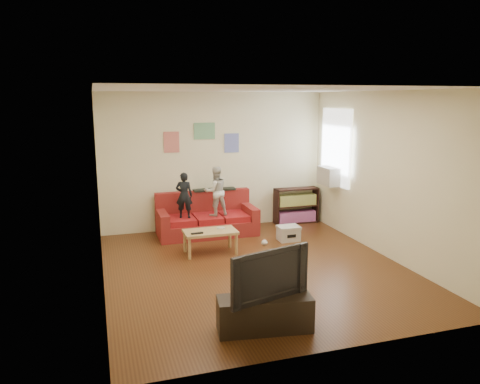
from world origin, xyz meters
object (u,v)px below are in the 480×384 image
object	(u,v)px
file_box	(288,233)
television	(265,273)
coffee_table	(210,234)
tv_stand	(265,314)
sofa	(206,220)
child_b	(216,191)
child_a	(184,195)
bookshelf	(296,207)

from	to	relation	value
file_box	television	xyz separation A→B (m)	(-1.60, -3.06, 0.55)
coffee_table	tv_stand	distance (m)	2.79
sofa	file_box	distance (m)	1.61
file_box	tv_stand	distance (m)	3.45
child_b	child_a	bearing A→B (deg)	-8.06
bookshelf	coffee_table	bearing A→B (deg)	-147.51
coffee_table	child_a	bearing A→B (deg)	103.87
child_a	coffee_table	distance (m)	1.13
tv_stand	television	distance (m)	0.49
bookshelf	tv_stand	distance (m)	4.74
child_a	bookshelf	world-z (taller)	child_a
child_b	tv_stand	size ratio (longest dim) A/B	0.88
sofa	television	bearing A→B (deg)	-93.76
child_a	child_b	bearing A→B (deg)	-160.76
child_b	coffee_table	xyz separation A→B (m)	(-0.35, -1.00, -0.52)
bookshelf	television	world-z (taller)	television
coffee_table	bookshelf	bearing A→B (deg)	32.49
child_a	tv_stand	distance (m)	3.83
tv_stand	sofa	bearing A→B (deg)	94.46
child_a	tv_stand	size ratio (longest dim) A/B	0.80
child_a	file_box	size ratio (longest dim) A/B	2.15
child_a	child_b	distance (m)	0.60
television	sofa	bearing A→B (deg)	70.18
sofa	television	distance (m)	3.97
child_b	tv_stand	distance (m)	3.86
file_box	tv_stand	size ratio (longest dim) A/B	0.37
sofa	child_b	distance (m)	0.62
child_a	tv_stand	bearing A→B (deg)	112.16
child_b	bookshelf	bearing A→B (deg)	-175.78
sofa	television	world-z (taller)	television
child_a	file_box	xyz separation A→B (m)	(1.79, -0.72, -0.68)
child_b	bookshelf	size ratio (longest dim) A/B	1.01
bookshelf	file_box	world-z (taller)	bookshelf
child_a	sofa	bearing A→B (deg)	-140.82
coffee_table	television	bearing A→B (deg)	-91.09
file_box	child_b	bearing A→B (deg)	148.93
child_b	coffee_table	distance (m)	1.18
television	coffee_table	bearing A→B (deg)	72.86
file_box	television	size ratio (longest dim) A/B	0.39
file_box	coffee_table	bearing A→B (deg)	-169.84
child_b	coffee_table	size ratio (longest dim) A/B	1.06
child_a	coffee_table	size ratio (longest dim) A/B	0.97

